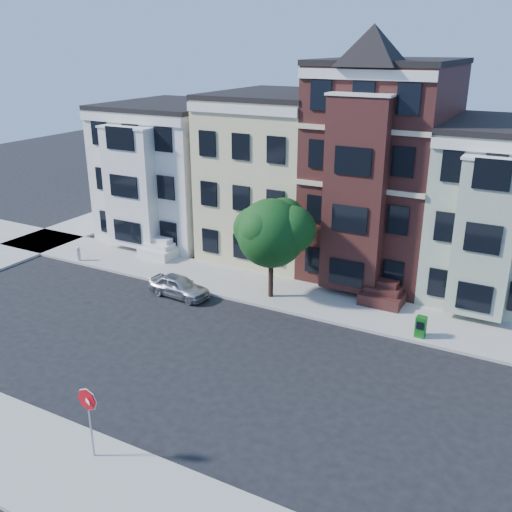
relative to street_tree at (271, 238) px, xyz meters
The scene contains 12 objects.
ground 8.83m from the street_tree, 63.39° to the right, with size 120.00×120.00×0.00m, color black.
far_sidewalk 5.05m from the street_tree, 11.74° to the left, with size 60.00×4.00×0.15m, color #9E9B93.
near_sidewalk 16.04m from the street_tree, 76.61° to the right, with size 60.00×4.00×0.15m, color #9E9B93.
house_white 13.52m from the street_tree, 147.46° to the left, with size 8.00×9.00×9.00m, color silver.
house_yellow 8.14m from the street_tree, 114.91° to the left, with size 7.00×9.00×10.00m, color beige.
house_brown 8.49m from the street_tree, 63.42° to the left, with size 7.00×9.00×12.00m, color #3B1916.
house_green 12.50m from the street_tree, 35.61° to the left, with size 6.00×9.00×9.00m, color #9CAA93.
street_tree is the anchor object (origin of this frame).
parked_car 5.81m from the street_tree, 154.93° to the right, with size 1.43×3.56×1.21m, color #A9ABB0.
newspaper_box 8.75m from the street_tree, ahead, with size 0.46×0.41×1.03m, color #106018.
fire_hydrant 13.55m from the street_tree, behind, with size 0.25×0.25×0.72m, color beige.
stop_sign 14.38m from the street_tree, 87.30° to the right, with size 0.81×0.11×2.96m, color #AF060E, non-canonical shape.
Camera 1 is at (9.19, -18.03, 13.07)m, focal length 40.00 mm.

